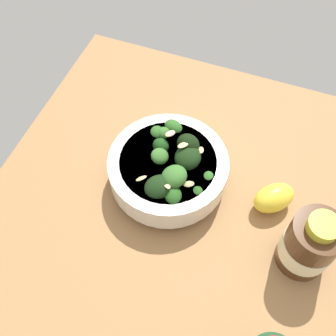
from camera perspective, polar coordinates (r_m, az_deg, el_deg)
The scene contains 4 objects.
ground_plane at distance 69.44cm, azimuth 1.76°, elevation -4.37°, with size 62.03×62.03×4.44cm, color #996D42.
bowl_of_broccoli at distance 65.06cm, azimuth 0.15°, elevation 0.03°, with size 19.33×19.33×9.55cm.
lemon_wedge at distance 66.35cm, azimuth 14.79°, elevation -4.15°, with size 6.93×4.38×4.92cm, color yellow.
bottle_tall at distance 61.08cm, azimuth 19.38°, elevation -10.23°, with size 7.53×7.53×12.45cm.
Camera 1 is at (31.24, 9.40, 59.08)cm, focal length 42.93 mm.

